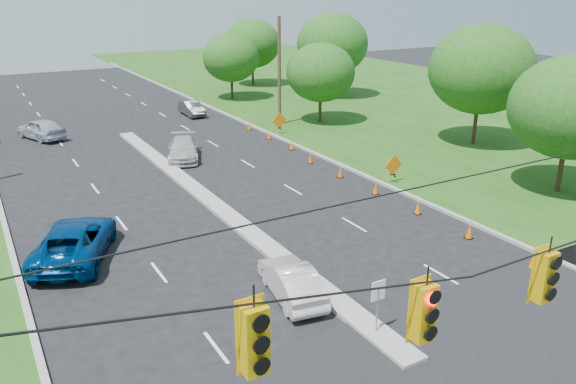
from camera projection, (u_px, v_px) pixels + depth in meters
grass_right at (563, 137)px, 44.59m from camera, size 40.00×160.00×0.06m
curb_right at (284, 141)px, 43.35m from camera, size 0.25×110.00×0.16m
median at (207, 200)px, 31.27m from camera, size 1.00×34.00×0.18m
median_sign at (378, 297)px, 18.57m from camera, size 0.55×0.06×2.05m
utility_pole_far_right at (279, 72)px, 47.02m from camera, size 0.28×0.28×9.00m
cone_1 at (533, 261)px, 23.46m from camera, size 0.32×0.32×0.70m
cone_2 at (469, 232)px, 26.31m from camera, size 0.32×0.32×0.70m
cone_3 at (418, 208)px, 29.15m from camera, size 0.32×0.32×0.70m
cone_4 at (376, 188)px, 32.00m from camera, size 0.32×0.32×0.70m
cone_5 at (340, 172)px, 34.85m from camera, size 0.32×0.32×0.70m
cone_6 at (310, 158)px, 37.70m from camera, size 0.32×0.32×0.70m
cone_7 at (292, 145)px, 40.83m from camera, size 0.32×0.32×0.70m
cone_8 at (269, 135)px, 43.67m from camera, size 0.32×0.32×0.70m
cone_9 at (249, 126)px, 46.52m from camera, size 0.32×0.32×0.70m
work_sign_1 at (393, 166)px, 33.55m from camera, size 1.27×0.58×1.37m
work_sign_2 at (279, 121)px, 44.94m from camera, size 1.27×0.58×1.37m
tree_7 at (571, 107)px, 30.74m from camera, size 6.72×6.72×7.84m
tree_8 at (481, 70)px, 40.55m from camera, size 7.56×7.56×8.82m
tree_9 at (321, 73)px, 47.91m from camera, size 5.88×5.88×6.86m
tree_10 at (332, 44)px, 59.39m from camera, size 7.56×7.56×8.82m
tree_11 at (252, 43)px, 66.67m from camera, size 6.72×6.72×7.84m
tree_12 at (231, 58)px, 58.36m from camera, size 5.88×5.88×6.86m
white_sedan at (291, 281)px, 21.20m from camera, size 2.10×4.30×1.36m
blue_pickup at (74, 241)px, 24.21m from camera, size 4.90×6.47×1.63m
silver_car_far at (183, 149)px, 38.54m from camera, size 3.60×5.28×1.42m
silver_car_oncoming at (41, 129)px, 43.67m from camera, size 3.56×5.13×1.62m
dark_car_receding at (192, 108)px, 51.87m from camera, size 1.48×4.06×1.33m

